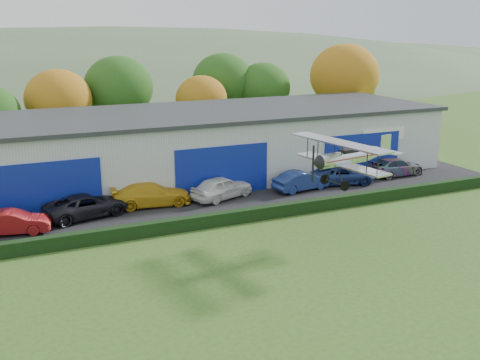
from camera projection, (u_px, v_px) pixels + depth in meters
name	position (u px, v px, depth m)	size (l,w,h in m)	color
apron	(201.00, 202.00, 37.63)	(48.00, 9.00, 0.05)	black
hedge	(228.00, 218.00, 33.30)	(46.00, 0.60, 0.80)	black
hangar	(194.00, 144.00, 43.87)	(40.60, 12.60, 5.30)	#B2B7BC
tree_belt	(110.00, 93.00, 52.63)	(75.70, 13.22, 10.12)	#3D2614
distant_hills	(22.00, 127.00, 143.22)	(430.00, 196.00, 56.00)	#4C6642
car_1	(13.00, 222.00, 31.53)	(1.46, 4.20, 1.38)	maroon
car_2	(87.00, 206.00, 34.42)	(2.43, 5.28, 1.47)	black
car_3	(151.00, 194.00, 36.61)	(2.18, 5.36, 1.56)	gold
car_4	(222.00, 187.00, 38.15)	(1.88, 4.68, 1.59)	silver
car_5	(301.00, 181.00, 40.18)	(1.53, 4.39, 1.45)	navy
car_6	(342.00, 175.00, 41.91)	(2.28, 4.95, 1.38)	navy
car_7	(396.00, 167.00, 44.32)	(2.01, 4.93, 1.43)	gray
biplane	(350.00, 156.00, 30.54)	(6.07, 6.94, 2.58)	silver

